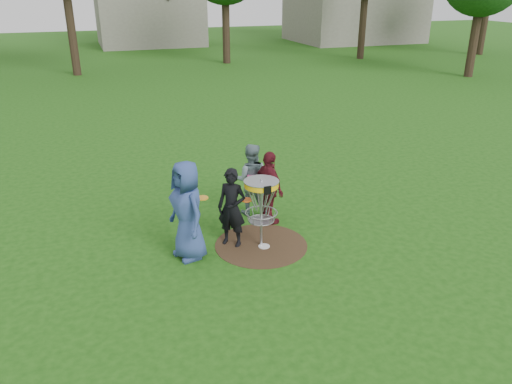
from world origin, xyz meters
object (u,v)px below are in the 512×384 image
object	(u,v)px
player_blue	(187,211)
player_grey	(251,179)
player_maroon	(269,188)
player_black	(232,208)
disc_golf_basket	(261,197)

from	to	relation	value
player_blue	player_grey	xyz separation A→B (m)	(1.68, 1.42, -0.14)
player_grey	player_maroon	world-z (taller)	player_grey
player_black	player_maroon	bearing A→B (deg)	73.21
player_grey	player_black	bearing A→B (deg)	78.17
player_blue	player_black	distance (m)	0.91
player_black	player_grey	world-z (taller)	player_grey
player_black	disc_golf_basket	world-z (taller)	player_black
player_maroon	disc_golf_basket	bearing A→B (deg)	137.72
player_grey	disc_golf_basket	xyz separation A→B (m)	(-0.29, -1.46, 0.23)
player_black	player_maroon	size ratio (longest dim) A/B	0.98
player_black	disc_golf_basket	size ratio (longest dim) A/B	1.12
player_maroon	disc_golf_basket	world-z (taller)	player_maroon
player_maroon	player_grey	bearing A→B (deg)	6.08
player_blue	player_grey	world-z (taller)	player_blue
player_blue	player_black	world-z (taller)	player_blue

